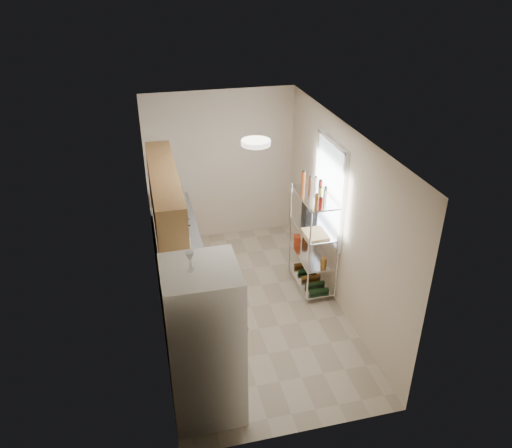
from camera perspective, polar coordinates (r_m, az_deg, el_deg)
The scene contains 16 objects.
room at distance 6.54m, azimuth -0.64°, elevation -0.42°, with size 2.52×4.42×2.62m.
counter_run at distance 7.24m, azimuth -8.54°, elevation -5.51°, with size 0.63×3.51×0.90m.
upper_cabinets at distance 6.27m, azimuth -10.32°, elevation 3.00°, with size 0.33×2.20×0.72m, color tan.
range_hood at distance 7.18m, azimuth -10.11°, elevation 2.67°, with size 0.50×0.60×0.12m, color #B7BABC.
window at distance 7.07m, azimuth 8.43°, elevation 3.83°, with size 0.06×1.00×1.46m, color white.
bakers_rack at distance 7.14m, azimuth 6.70°, elevation 0.27°, with size 0.45×0.90×1.73m.
ceiling_dome at distance 5.75m, azimuth -0.02°, elevation 9.31°, with size 0.34×0.34×0.06m, color white.
refrigerator at distance 5.33m, azimuth -5.92°, elevation -13.34°, with size 0.76×0.76×1.83m, color white.
wine_glass_a at distance 4.69m, azimuth -7.61°, elevation -4.31°, with size 0.07×0.07×0.20m, color silver, non-canonical shape.
wine_glass_b at distance 4.72m, azimuth -7.44°, elevation -4.16°, with size 0.07×0.07×0.19m, color silver, non-canonical shape.
rice_cooker at distance 6.75m, azimuth -8.61°, elevation -2.61°, with size 0.28×0.28×0.23m, color white.
frying_pan_large at distance 7.50m, azimuth -9.52°, elevation -0.11°, with size 0.23×0.23×0.04m, color black.
frying_pan_small at distance 7.53m, azimuth -9.50°, elevation 0.02°, with size 0.21×0.21×0.04m, color black.
cutting_board at distance 7.00m, azimuth 6.78°, elevation -1.13°, with size 0.30×0.39×0.03m, color tan.
espresso_machine at distance 7.41m, azimuth 6.16°, elevation 1.88°, with size 0.18×0.27×0.31m, color black.
storage_bag at distance 7.60m, azimuth 4.74°, elevation -1.85°, with size 0.09×0.13×0.15m, color #B23416.
Camera 1 is at (-1.29, -5.58, 4.45)m, focal length 35.00 mm.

